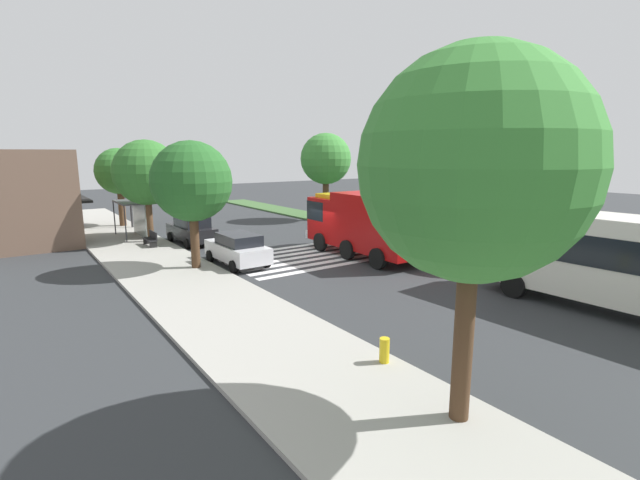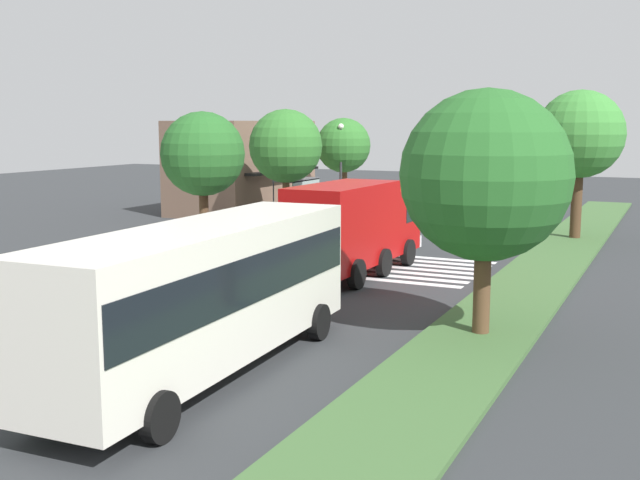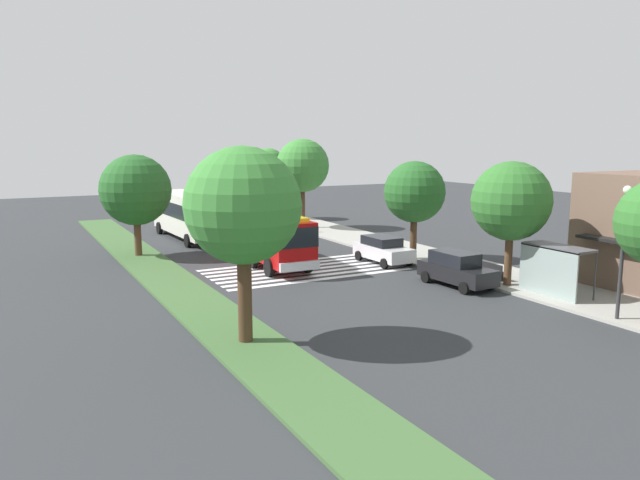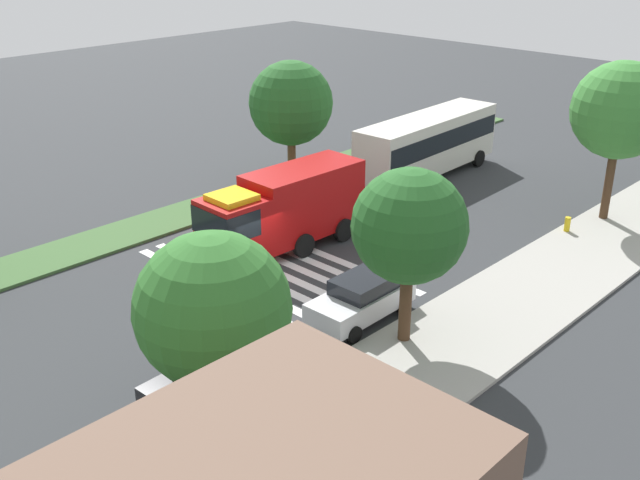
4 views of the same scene
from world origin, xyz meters
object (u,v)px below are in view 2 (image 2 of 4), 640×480
street_lamp (341,160)px  median_tree_west (580,135)px  parked_car_west (242,234)px  parked_car_mid (309,216)px  bench_near_shelter (269,219)px  transit_bus (206,287)px  sidewalk_tree_east (286,146)px  bus_stop_shelter (301,191)px  fire_truck (358,223)px  median_tree_far_west (486,176)px  sidewalk_tree_center (203,154)px  sidewalk_tree_far_east (343,146)px

street_lamp → median_tree_west: median_tree_west is taller
parked_car_west → parked_car_mid: parked_car_mid is taller
bench_near_shelter → parked_car_mid: bearing=-93.0°
median_tree_west → parked_car_mid: bearing=104.6°
parked_car_west → transit_bus: size_ratio=0.41×
sidewalk_tree_east → parked_car_mid: bearing=-124.8°
bus_stop_shelter → sidewalk_tree_east: size_ratio=0.53×
transit_bus → bus_stop_shelter: size_ratio=3.09×
fire_truck → sidewalk_tree_east: (10.73, 8.92, 2.59)m
parked_car_west → transit_bus: (-15.29, -8.30, 1.24)m
fire_truck → sidewalk_tree_east: size_ratio=1.28×
fire_truck → street_lamp: street_lamp is taller
parked_car_west → sidewalk_tree_east: (8.54, 2.20, 3.73)m
parked_car_mid → bench_near_shelter: 2.59m
median_tree_far_west → median_tree_west: median_tree_west is taller
bench_near_shelter → sidewalk_tree_center: sidewalk_tree_center is taller
parked_car_mid → street_lamp: size_ratio=0.80×
parked_car_west → street_lamp: 15.68m
transit_bus → bench_near_shelter: bearing=-156.4°
fire_truck → bench_near_shelter: size_ratio=5.27×
sidewalk_tree_center → sidewalk_tree_far_east: sidewalk_tree_center is taller
sidewalk_tree_far_east → median_tree_west: median_tree_west is taller
transit_bus → median_tree_far_west: bearing=137.2°
parked_car_west → bus_stop_shelter: bearing=12.0°
bus_stop_shelter → median_tree_far_west: size_ratio=0.52×
median_tree_far_west → sidewalk_tree_far_east: bearing=31.0°
parked_car_west → sidewalk_tree_far_east: (16.67, 2.20, 3.53)m
street_lamp → median_tree_far_west: bearing=-148.4°
street_lamp → sidewalk_tree_far_east: size_ratio=0.94×
bench_near_shelter → sidewalk_tree_far_east: 10.27m
parked_car_mid → street_lamp: 8.92m
bus_stop_shelter → sidewalk_tree_east: (-2.60, -0.34, 2.72)m
sidewalk_tree_far_east → fire_truck: bearing=-154.7°
street_lamp → sidewalk_tree_center: (-15.11, 0.40, 0.90)m
parked_car_mid → median_tree_far_west: bearing=-143.1°
sidewalk_tree_east → median_tree_far_west: median_tree_far_west is taller
fire_truck → transit_bus: size_ratio=0.78×
parked_car_mid → sidewalk_tree_far_east: sidewalk_tree_far_east is taller
sidewalk_tree_far_east → transit_bus: bearing=-161.8°
bench_near_shelter → median_tree_west: (3.36, -15.97, 4.74)m
sidewalk_tree_center → sidewalk_tree_east: bearing=0.0°
median_tree_west → fire_truck: bearing=152.2°
sidewalk_tree_far_east → parked_car_west: bearing=-172.5°
transit_bus → sidewalk_tree_far_east: sidewalk_tree_far_east is taller
fire_truck → parked_car_west: 7.16m
fire_truck → bench_near_shelter: (9.33, 9.28, -1.42)m
parked_car_mid → bench_near_shelter: bearing=84.5°
bench_near_shelter → median_tree_far_west: bearing=-135.9°
parked_car_mid → median_tree_far_west: 21.43m
bus_stop_shelter → street_lamp: (4.20, -0.74, 1.67)m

